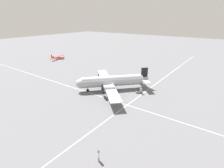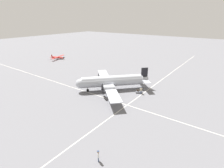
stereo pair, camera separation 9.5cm
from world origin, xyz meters
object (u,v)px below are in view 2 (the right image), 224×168
(baggage_cart, at_px, (139,92))
(passenger_boarding, at_px, (141,90))
(crew_foreground, at_px, (98,155))
(airliner_main, at_px, (111,81))
(suitcase_upright_spare, at_px, (138,91))
(suitcase_near_door, at_px, (138,92))
(light_aircraft_distant, at_px, (58,57))

(baggage_cart, bearing_deg, passenger_boarding, 122.02)
(crew_foreground, distance_m, passenger_boarding, 24.29)
(airliner_main, height_order, suitcase_upright_spare, airliner_main)
(suitcase_near_door, bearing_deg, crew_foreground, 105.51)
(suitcase_near_door, distance_m, suitcase_upright_spare, 0.54)
(suitcase_near_door, bearing_deg, airliner_main, 21.09)
(crew_foreground, distance_m, light_aircraft_distant, 66.59)
(airliner_main, bearing_deg, passenger_boarding, 150.49)
(baggage_cart, bearing_deg, suitcase_near_door, -32.69)
(passenger_boarding, distance_m, light_aircraft_distant, 51.60)
(suitcase_upright_spare, bearing_deg, passenger_boarding, 151.36)
(crew_foreground, relative_size, baggage_cart, 0.90)
(suitcase_near_door, bearing_deg, baggage_cart, -178.46)
(baggage_cart, bearing_deg, suitcase_upright_spare, -67.65)
(airliner_main, relative_size, crew_foreground, 11.38)
(passenger_boarding, xyz_separation_m, light_aircraft_distant, (49.93, -12.99, -0.36))
(airliner_main, height_order, baggage_cart, airliner_main)
(airliner_main, xyz_separation_m, crew_foreground, (-13.58, 21.21, -1.41))
(passenger_boarding, xyz_separation_m, suitcase_upright_spare, (1.28, -0.70, -0.87))
(airliner_main, bearing_deg, suitcase_upright_spare, 158.66)
(passenger_boarding, bearing_deg, suitcase_upright_spare, -86.14)
(crew_foreground, distance_m, suitcase_near_door, 24.81)
(passenger_boarding, xyz_separation_m, baggage_cart, (0.66, -0.29, -0.88))
(passenger_boarding, bearing_deg, suitcase_near_door, -74.22)
(crew_foreground, bearing_deg, suitcase_upright_spare, 153.13)
(baggage_cart, height_order, light_aircraft_distant, light_aircraft_distant)
(airliner_main, relative_size, passenger_boarding, 10.77)
(suitcase_upright_spare, bearing_deg, crew_foreground, 105.99)
(airliner_main, xyz_separation_m, suitcase_upright_spare, (-6.62, -3.10, -2.22))
(suitcase_near_door, bearing_deg, light_aircraft_distant, -14.54)
(light_aircraft_distant, bearing_deg, baggage_cart, -32.06)
(passenger_boarding, height_order, baggage_cart, passenger_boarding)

